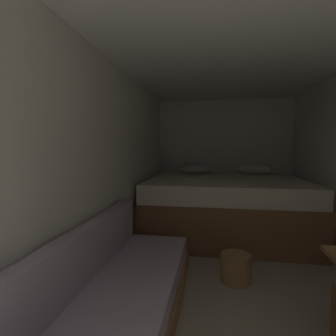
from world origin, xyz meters
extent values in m
plane|color=#A39984|center=(0.00, 1.93, 0.00)|extent=(6.79, 6.79, 0.00)
cube|color=silver|center=(0.00, 4.35, 1.03)|extent=(2.38, 0.05, 2.06)
cube|color=silver|center=(-1.17, 1.93, 1.03)|extent=(0.05, 4.79, 2.06)
cube|color=white|center=(0.00, 1.93, 2.09)|extent=(2.38, 4.79, 0.05)
cube|color=brown|center=(0.00, 3.40, 0.28)|extent=(2.16, 1.75, 0.57)
cube|color=beige|center=(0.00, 3.40, 0.68)|extent=(2.12, 1.71, 0.23)
ellipsoid|color=white|center=(-0.49, 4.08, 0.88)|extent=(0.53, 0.29, 0.15)
ellipsoid|color=white|center=(0.49, 4.08, 0.88)|extent=(0.53, 0.29, 0.15)
cube|color=#9E7247|center=(-0.77, 1.09, 0.09)|extent=(0.70, 2.29, 0.18)
cube|color=#AD9EB2|center=(-0.77, 1.09, 0.25)|extent=(0.66, 2.25, 0.15)
cube|color=#AD9EB2|center=(-1.06, 1.09, 0.51)|extent=(0.12, 2.25, 0.36)
cylinder|color=olive|center=(0.04, 2.04, 0.13)|extent=(0.28, 0.28, 0.26)
camera|label=1|loc=(-0.18, -0.41, 1.25)|focal=28.30mm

